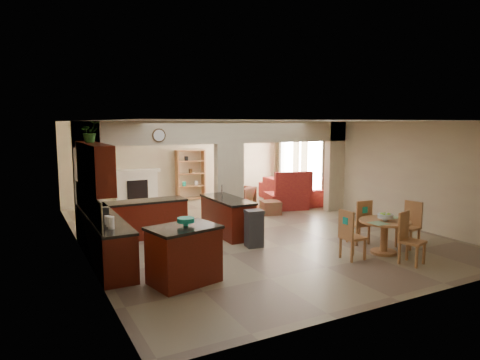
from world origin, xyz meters
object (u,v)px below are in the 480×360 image
kitchen_island (184,254)px  armchair (240,198)px  dining_table (384,231)px  sofa (290,190)px

kitchen_island → armchair: size_ratio=1.58×
dining_table → sofa: 6.16m
sofa → armchair: (-2.19, -0.39, -0.03)m
dining_table → sofa: bearing=74.4°
dining_table → armchair: (-0.53, 5.54, -0.11)m
kitchen_island → dining_table: size_ratio=1.24×
sofa → dining_table: bearing=168.0°
kitchen_island → armchair: bearing=40.9°
kitchen_island → sofa: size_ratio=0.48×
dining_table → sofa: sofa is taller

